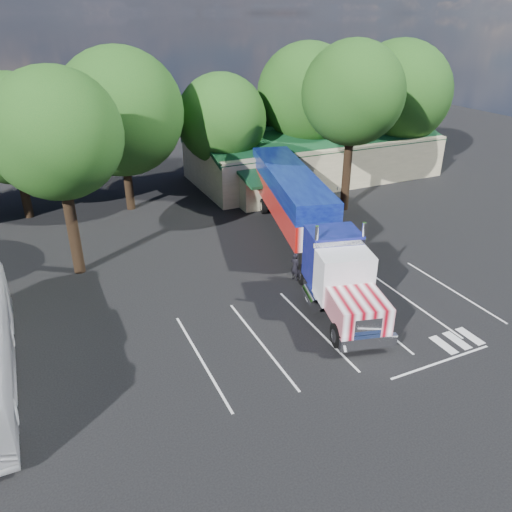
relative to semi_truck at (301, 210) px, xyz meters
name	(u,v)px	position (x,y,z in m)	size (l,w,h in m)	color
ground	(266,279)	(-4.26, -3.35, -2.79)	(120.00, 120.00, 0.00)	black
event_hall	(312,155)	(9.48, 14.46, -0.58)	(24.20, 14.12, 5.55)	beige
tree_row_b	(11,129)	(-17.26, 14.45, 4.34)	(8.40, 8.40, 11.35)	black
tree_row_c	(120,112)	(-9.26, 12.85, 5.25)	(10.00, 10.00, 13.05)	black
tree_row_d	(221,119)	(-0.26, 14.15, 3.79)	(8.00, 8.00, 10.60)	black
tree_row_e	(307,95)	(8.74, 14.65, 5.29)	(9.60, 9.60, 12.90)	black
tree_row_f	(399,93)	(18.74, 13.45, 5.00)	(10.40, 10.40, 13.00)	black
tree_near_left	(56,135)	(-14.76, 2.65, 6.02)	(7.60, 7.60, 12.65)	black
tree_near_right	(353,94)	(7.24, 5.15, 6.67)	(8.00, 8.00, 13.50)	black
semi_truck	(301,210)	(0.00, 0.00, 0.00)	(8.62, 23.53, 4.93)	black
woman	(295,267)	(-2.66, -4.16, -1.87)	(0.67, 0.44, 1.83)	black
bicycle	(308,233)	(1.24, 0.94, -2.29)	(0.67, 1.92, 1.01)	black
silver_sedan	(316,183)	(7.74, 10.65, -2.12)	(1.42, 4.06, 1.34)	#A7AAAF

